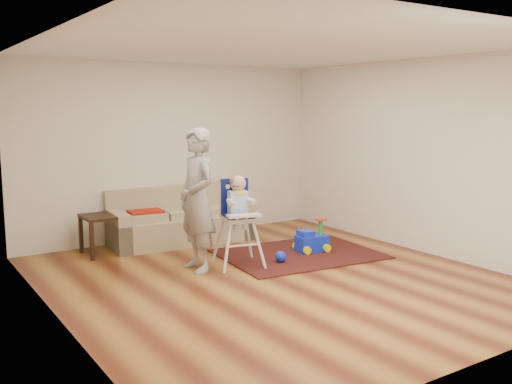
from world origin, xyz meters
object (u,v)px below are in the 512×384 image
sofa (180,216)px  side_table (104,234)px  high_chair (238,222)px  adult (197,200)px  ride_on_toy (312,235)px  toy_ball (281,257)px

sofa → side_table: bearing=-173.5°
high_chair → adult: 0.63m
ride_on_toy → side_table: bearing=156.1°
sofa → high_chair: (0.06, -1.58, 0.16)m
sofa → ride_on_toy: (1.29, -1.55, -0.16)m
ride_on_toy → toy_ball: ride_on_toy is taller
side_table → high_chair: size_ratio=0.47×
ride_on_toy → high_chair: size_ratio=0.39×
side_table → adult: (0.73, -1.42, 0.61)m
sofa → adult: (-0.47, -1.46, 0.48)m
sofa → high_chair: high_chair is taller
adult → toy_ball: bearing=72.2°
sofa → ride_on_toy: sofa is taller
high_chair → adult: adult is taller
side_table → toy_ball: (1.78, -1.75, -0.19)m
toy_ball → adult: bearing=162.6°
ride_on_toy → toy_ball: bearing=-154.2°
high_chair → side_table: bearing=143.3°
ride_on_toy → adult: (-1.76, 0.09, 0.64)m
adult → ride_on_toy: bearing=86.5°
toy_ball → side_table: bearing=135.5°
ride_on_toy → high_chair: (-1.23, -0.02, 0.32)m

